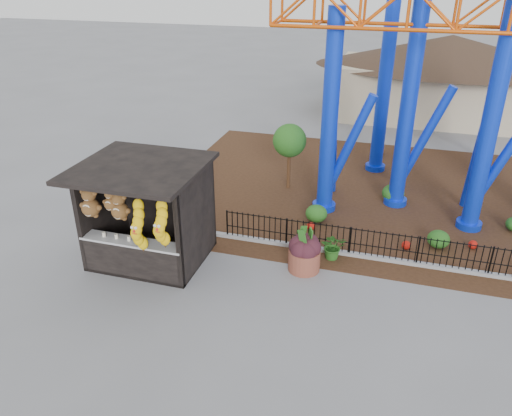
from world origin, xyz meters
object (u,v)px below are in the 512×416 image
(roller_coaster, at_px, (455,21))
(terracotta_planter, at_px, (304,260))
(potted_plant, at_px, (333,246))
(prize_booth, at_px, (144,217))

(roller_coaster, height_order, terracotta_planter, roller_coaster)
(terracotta_planter, xyz_separation_m, potted_plant, (0.72, 0.86, 0.09))
(prize_booth, height_order, terracotta_planter, prize_booth)
(prize_booth, distance_m, potted_plant, 5.74)
(roller_coaster, xyz_separation_m, potted_plant, (-2.78, -5.53, -6.02))
(roller_coaster, bearing_deg, terracotta_planter, -118.75)
(prize_booth, relative_size, roller_coaster, 0.32)
(prize_booth, xyz_separation_m, potted_plant, (5.33, 1.82, -1.12))
(prize_booth, relative_size, terracotta_planter, 3.73)
(prize_booth, xyz_separation_m, terracotta_planter, (4.60, 0.95, -1.21))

